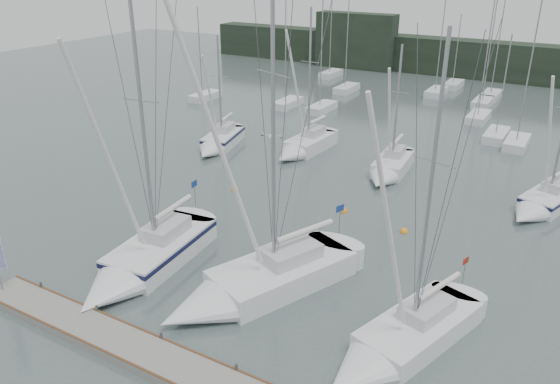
{
  "coord_description": "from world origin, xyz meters",
  "views": [
    {
      "loc": [
        12.3,
        -18.25,
        15.96
      ],
      "look_at": [
        -1.2,
        5.0,
        4.19
      ],
      "focal_mm": 35.0,
      "sensor_mm": 36.0,
      "label": 1
    }
  ],
  "objects": [
    {
      "name": "sailboat_mid_d",
      "position": [
        10.86,
        19.38,
        0.54
      ],
      "size": [
        4.54,
        8.04,
        11.49
      ],
      "rotation": [
        0.0,
        0.0,
        -0.3
      ],
      "color": "silver",
      "rests_on": "ground"
    },
    {
      "name": "sailboat_mid_a",
      "position": [
        -15.63,
        18.87,
        0.56
      ],
      "size": [
        4.08,
        7.76,
        10.47
      ],
      "rotation": [
        0.0,
        0.0,
        0.24
      ],
      "color": "silver",
      "rests_on": "ground"
    },
    {
      "name": "sailboat_near_left",
      "position": [
        -6.9,
        -0.15,
        0.64
      ],
      "size": [
        4.02,
        10.46,
        15.7
      ],
      "rotation": [
        0.0,
        0.0,
        0.09
      ],
      "color": "silver",
      "rests_on": "ground"
    },
    {
      "name": "buoy_b",
      "position": [
        3.82,
        11.79,
        0.0
      ],
      "size": [
        0.54,
        0.54,
        0.54
      ],
      "primitive_type": "sphere",
      "color": "orange",
      "rests_on": "ground"
    },
    {
      "name": "sailboat_mid_c",
      "position": [
        -0.25,
        20.19,
        0.54
      ],
      "size": [
        2.87,
        7.46,
        10.67
      ],
      "rotation": [
        0.0,
        0.0,
        0.08
      ],
      "color": "silver",
      "rests_on": "ground"
    },
    {
      "name": "buoy_a",
      "position": [
        -0.65,
        12.62,
        0.0
      ],
      "size": [
        0.56,
        0.56,
        0.56
      ],
      "primitive_type": "sphere",
      "color": "orange",
      "rests_on": "ground"
    },
    {
      "name": "sailboat_near_center",
      "position": [
        -0.8,
        0.77,
        0.62
      ],
      "size": [
        7.31,
        11.24,
        18.88
      ],
      "rotation": [
        0.0,
        0.0,
        -0.4
      ],
      "color": "silver",
      "rests_on": "ground"
    },
    {
      "name": "ground",
      "position": [
        0.0,
        0.0,
        0.0
      ],
      "size": [
        160.0,
        160.0,
        0.0
      ],
      "primitive_type": "plane",
      "color": "#4D5D5A",
      "rests_on": "ground"
    },
    {
      "name": "far_building_left",
      "position": [
        -20.0,
        60.0,
        4.0
      ],
      "size": [
        12.0,
        3.0,
        8.0
      ],
      "primitive_type": "cube",
      "color": "black",
      "rests_on": "ground"
    },
    {
      "name": "sailboat_near_right",
      "position": [
        7.07,
        0.34,
        0.51
      ],
      "size": [
        5.38,
        9.46,
        14.6
      ],
      "rotation": [
        0.0,
        0.0,
        -0.32
      ],
      "color": "silver",
      "rests_on": "ground"
    },
    {
      "name": "mast_forest",
      "position": [
        2.68,
        43.3,
        0.48
      ],
      "size": [
        56.3,
        26.85,
        14.63
      ],
      "color": "silver",
      "rests_on": "ground"
    },
    {
      "name": "dock",
      "position": [
        0.0,
        -5.0,
        0.2
      ],
      "size": [
        24.0,
        2.0,
        0.4
      ],
      "primitive_type": "cube",
      "color": "slate",
      "rests_on": "ground"
    },
    {
      "name": "far_treeline",
      "position": [
        0.0,
        62.0,
        2.5
      ],
      "size": [
        90.0,
        4.0,
        5.0
      ],
      "primitive_type": "cube",
      "color": "black",
      "rests_on": "ground"
    },
    {
      "name": "sailboat_mid_b",
      "position": [
        -8.55,
        21.43,
        0.58
      ],
      "size": [
        2.98,
        7.81,
        12.9
      ],
      "rotation": [
        0.0,
        0.0,
        -0.07
      ],
      "color": "silver",
      "rests_on": "ground"
    },
    {
      "name": "buoy_c",
      "position": [
        -9.05,
        11.91,
        0.0
      ],
      "size": [
        0.58,
        0.58,
        0.58
      ],
      "primitive_type": "sphere",
      "color": "orange",
      "rests_on": "ground"
    },
    {
      "name": "seagull",
      "position": [
        -0.46,
        2.93,
        8.04
      ],
      "size": [
        1.0,
        0.46,
        0.2
      ],
      "rotation": [
        0.0,
        0.0,
        0.12
      ],
      "color": "white",
      "rests_on": "ground"
    }
  ]
}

